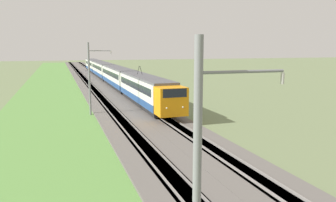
% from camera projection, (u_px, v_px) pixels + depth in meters
% --- Properties ---
extents(ballast_main, '(240.00, 4.40, 0.30)m').
position_uv_depth(ballast_main, '(98.00, 95.00, 50.32)').
color(ballast_main, '#605B56').
rests_on(ballast_main, ground).
extents(ballast_adjacent, '(240.00, 4.40, 0.30)m').
position_uv_depth(ballast_adjacent, '(127.00, 94.00, 51.70)').
color(ballast_adjacent, '#605B56').
rests_on(ballast_adjacent, ground).
extents(track_main, '(240.00, 1.57, 0.45)m').
position_uv_depth(track_main, '(98.00, 95.00, 50.31)').
color(track_main, '#4C4238').
rests_on(track_main, ground).
extents(track_adjacent, '(240.00, 1.57, 0.45)m').
position_uv_depth(track_adjacent, '(127.00, 94.00, 51.70)').
color(track_adjacent, '#4C4238').
rests_on(track_adjacent, ground).
extents(grass_verge, '(240.00, 11.70, 0.12)m').
position_uv_depth(grass_verge, '(54.00, 98.00, 48.29)').
color(grass_verge, '#5B8E42').
rests_on(grass_verge, ground).
extents(passenger_train, '(80.91, 2.94, 5.05)m').
position_uv_depth(passenger_train, '(109.00, 72.00, 68.33)').
color(passenger_train, orange).
rests_on(passenger_train, ground).
extents(catenary_mast_near, '(0.22, 2.56, 7.71)m').
position_uv_depth(catenary_mast_near, '(199.00, 184.00, 8.26)').
color(catenary_mast_near, slate).
rests_on(catenary_mast_near, ground).
extents(catenary_mast_mid, '(0.22, 2.56, 7.97)m').
position_uv_depth(catenary_mast_mid, '(90.00, 78.00, 35.32)').
color(catenary_mast_mid, slate).
rests_on(catenary_mast_mid, ground).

